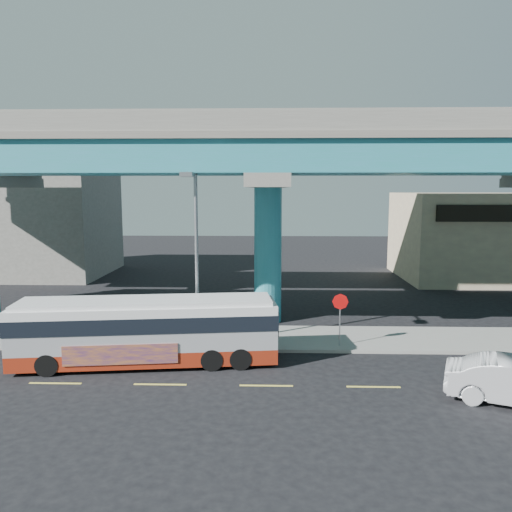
{
  "coord_description": "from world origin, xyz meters",
  "views": [
    {
      "loc": [
        0.14,
        -18.16,
        7.31
      ],
      "look_at": [
        -0.51,
        4.0,
        4.33
      ],
      "focal_mm": 35.0,
      "sensor_mm": 36.0,
      "label": 1
    }
  ],
  "objects_px": {
    "street_lamp": "(194,235)",
    "stop_sign": "(340,309)",
    "transit_bus": "(147,329)",
    "parked_car": "(57,321)"
  },
  "relations": [
    {
      "from": "street_lamp",
      "to": "stop_sign",
      "type": "bearing_deg",
      "value": 6.54
    },
    {
      "from": "transit_bus",
      "to": "street_lamp",
      "type": "xyz_separation_m",
      "value": [
        1.82,
        1.51,
        3.81
      ]
    },
    {
      "from": "parked_car",
      "to": "transit_bus",
      "type": "bearing_deg",
      "value": -121.39
    },
    {
      "from": "stop_sign",
      "to": "parked_car",
      "type": "bearing_deg",
      "value": -162.41
    },
    {
      "from": "transit_bus",
      "to": "parked_car",
      "type": "height_order",
      "value": "transit_bus"
    },
    {
      "from": "transit_bus",
      "to": "street_lamp",
      "type": "relative_size",
      "value": 1.38
    },
    {
      "from": "stop_sign",
      "to": "transit_bus",
      "type": "bearing_deg",
      "value": -141.57
    },
    {
      "from": "street_lamp",
      "to": "transit_bus",
      "type": "bearing_deg",
      "value": -140.26
    },
    {
      "from": "transit_bus",
      "to": "street_lamp",
      "type": "distance_m",
      "value": 4.49
    },
    {
      "from": "transit_bus",
      "to": "parked_car",
      "type": "relative_size",
      "value": 2.79
    }
  ]
}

